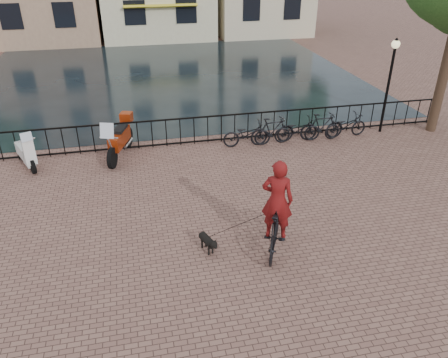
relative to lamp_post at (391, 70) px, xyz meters
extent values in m
plane|color=brown|center=(-7.20, -7.60, -2.38)|extent=(100.00, 100.00, 0.00)
plane|color=black|center=(-7.20, 9.70, -2.38)|extent=(20.00, 20.00, 0.00)
cube|color=black|center=(-7.20, 0.40, -1.38)|extent=(20.00, 0.05, 0.05)
cube|color=black|center=(-7.20, 0.40, -2.30)|extent=(20.00, 0.05, 0.05)
cube|color=yellow|center=(-6.70, 17.70, 0.22)|extent=(5.00, 0.60, 0.15)
cylinder|color=black|center=(2.00, -0.30, 0.42)|extent=(0.36, 0.36, 5.60)
cylinder|color=black|center=(0.00, 0.00, -0.78)|extent=(0.10, 0.10, 3.20)
sphere|color=beige|center=(0.00, 0.00, 0.92)|extent=(0.30, 0.30, 0.30)
imported|color=black|center=(-6.30, -6.12, -1.77)|extent=(1.36, 2.06, 1.21)
imported|color=maroon|center=(-6.30, -6.12, -0.81)|extent=(1.02, 0.88, 2.37)
imported|color=black|center=(-5.40, -0.20, -1.93)|extent=(1.75, 0.69, 0.90)
imported|color=black|center=(-4.45, -0.20, -1.88)|extent=(1.70, 0.61, 1.00)
imported|color=black|center=(-3.50, -0.20, -1.93)|extent=(1.73, 0.65, 0.90)
imported|color=black|center=(-2.55, -0.20, -1.88)|extent=(1.67, 0.48, 1.00)
imported|color=black|center=(-1.60, -0.20, -1.93)|extent=(1.77, 0.79, 0.90)
camera|label=1|loc=(-9.28, -14.05, 4.12)|focal=35.00mm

